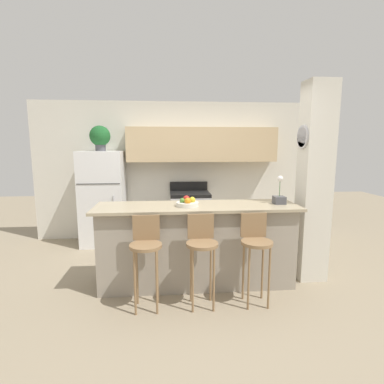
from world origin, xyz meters
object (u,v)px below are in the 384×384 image
bar_stool_left (146,248)px  potted_plant_on_fridge (100,137)px  bar_stool_right (256,245)px  fruit_bowl (187,203)px  refrigerator (103,198)px  trash_bin (137,236)px  stove_range (190,216)px  bar_stool_mid (202,246)px  orchid_vase (279,197)px

bar_stool_left → potted_plant_on_fridge: 2.69m
bar_stool_right → potted_plant_on_fridge: (-2.10, 2.22, 1.22)m
potted_plant_on_fridge → fruit_bowl: size_ratio=1.57×
refrigerator → trash_bin: size_ratio=4.36×
stove_range → fruit_bowl: 1.88m
bar_stool_mid → potted_plant_on_fridge: (-1.50, 2.22, 1.22)m
bar_stool_left → bar_stool_mid: 0.60m
refrigerator → bar_stool_mid: (1.50, -2.22, -0.15)m
potted_plant_on_fridge → fruit_bowl: (1.37, -1.75, -0.83)m
orchid_vase → fruit_bowl: bearing=-178.0°
bar_stool_left → bar_stool_right: (1.20, 0.00, 0.00)m
bar_stool_mid → fruit_bowl: bearing=104.5°
refrigerator → bar_stool_mid: size_ratio=1.64×
stove_range → potted_plant_on_fridge: potted_plant_on_fridge is taller
fruit_bowl → refrigerator: bearing=128.1°
refrigerator → potted_plant_on_fridge: (-0.00, 0.00, 1.07)m
refrigerator → trash_bin: refrigerator is taller
bar_stool_mid → fruit_bowl: size_ratio=3.69×
bar_stool_right → trash_bin: (-1.51, 2.01, -0.49)m
potted_plant_on_fridge → fruit_bowl: 2.37m
refrigerator → orchid_vase: (2.54, -1.71, 0.29)m
refrigerator → bar_stool_left: refrigerator is taller
bar_stool_right → trash_bin: size_ratio=2.66×
bar_stool_mid → bar_stool_left: bearing=180.0°
bar_stool_right → fruit_bowl: bearing=146.8°
bar_stool_left → bar_stool_right: size_ratio=1.00×
bar_stool_mid → trash_bin: bearing=114.2°
potted_plant_on_fridge → orchid_vase: (2.54, -1.71, -0.78)m
refrigerator → potted_plant_on_fridge: size_ratio=3.85×
fruit_bowl → trash_bin: 1.94m
refrigerator → bar_stool_right: 3.06m
orchid_vase → fruit_bowl: (-1.17, -0.04, -0.05)m
orchid_vase → potted_plant_on_fridge: bearing=146.1°
trash_bin → bar_stool_mid: bearing=-65.8°
bar_stool_left → bar_stool_mid: (0.60, 0.00, 0.00)m
bar_stool_right → potted_plant_on_fridge: size_ratio=2.35×
fruit_bowl → bar_stool_left: bearing=-135.3°
fruit_bowl → bar_stool_right: bearing=-33.2°
potted_plant_on_fridge → orchid_vase: 3.16m
bar_stool_left → fruit_bowl: (0.48, 0.47, 0.39)m
bar_stool_mid → orchid_vase: orchid_vase is taller
stove_range → bar_stool_left: (-0.65, -2.25, 0.22)m
bar_stool_right → fruit_bowl: 0.95m
bar_stool_right → orchid_vase: size_ratio=2.83×
refrigerator → orchid_vase: refrigerator is taller
refrigerator → orchid_vase: 3.08m
bar_stool_mid → trash_bin: (-0.90, 2.01, -0.49)m
potted_plant_on_fridge → trash_bin: size_ratio=1.13×
bar_stool_left → fruit_bowl: bearing=44.7°
stove_range → potted_plant_on_fridge: size_ratio=2.48×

